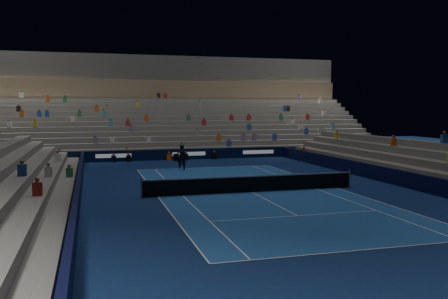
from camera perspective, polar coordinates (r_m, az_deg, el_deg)
name	(u,v)px	position (r m, az deg, el deg)	size (l,w,h in m)	color
ground	(252,192)	(28.14, 3.31, -5.09)	(90.00, 90.00, 0.00)	#0C1F4C
court_surface	(252,192)	(28.14, 3.31, -5.08)	(10.97, 23.77, 0.01)	#1B4B95
sponsor_barrier_far	(189,154)	(45.81, -4.22, -0.56)	(44.00, 0.25, 1.00)	black
sponsor_barrier_east	(396,177)	(32.50, 19.73, -3.12)	(0.25, 37.00, 1.00)	black
sponsor_barrier_west	(78,192)	(26.58, -16.95, -4.80)	(0.25, 37.00, 1.00)	black
grandstand_main	(172,121)	(54.87, -6.19, 3.35)	(44.00, 15.20, 11.20)	slate
grandstand_east	(441,169)	(34.57, 24.45, -2.11)	(5.00, 37.00, 2.50)	#63635E
grandstand_west	(7,187)	(26.82, -24.41, -4.05)	(5.00, 37.00, 2.50)	slate
tennis_net	(252,184)	(28.06, 3.32, -4.07)	(12.90, 0.10, 1.10)	#B2B2B7
tennis_player	(182,157)	(37.96, -5.06, -0.94)	(0.74, 0.48, 2.02)	black
broadcast_camera	(176,157)	(44.68, -5.72, -0.93)	(0.55, 0.97, 0.64)	black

